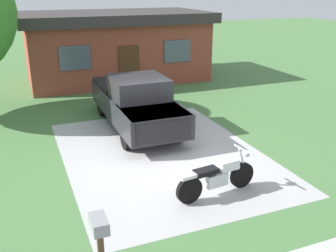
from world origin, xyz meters
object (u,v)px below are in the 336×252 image
at_px(motorcycle, 217,177).
at_px(mailbox, 100,233).
at_px(neighbor_house, 115,45).
at_px(pickup_truck, 135,101).

distance_m(motorcycle, mailbox, 3.75).
bearing_deg(neighbor_house, motorcycle, -94.05).
bearing_deg(neighbor_house, pickup_truck, -99.68).
distance_m(mailbox, neighbor_house, 15.42).
bearing_deg(pickup_truck, motorcycle, -85.83).
distance_m(motorcycle, neighbor_house, 13.09).
relative_size(mailbox, neighbor_house, 0.13).
bearing_deg(neighbor_house, mailbox, -105.62).
height_order(pickup_truck, neighbor_house, neighbor_house).
distance_m(motorcycle, pickup_truck, 5.37).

